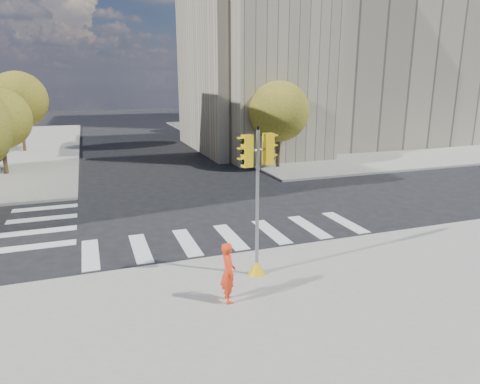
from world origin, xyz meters
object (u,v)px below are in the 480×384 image
Objects in this scene: photographer at (228,272)px; traffic_signal at (257,214)px; lamp_near at (263,101)px; lamp_far at (213,95)px.

traffic_signal is at bearing -43.07° from photographer.
photographer is (-9.89, -21.17, -3.56)m from lamp_near.
photographer is (-1.39, -1.32, -1.14)m from traffic_signal.
photographer is at bearing -115.04° from lamp_near.
lamp_far is 1.72× the size of traffic_signal.
lamp_far reaches higher than photographer.
photographer is (-9.89, -35.17, -3.56)m from lamp_far.
lamp_far is (0.00, 14.00, 0.00)m from lamp_near.
lamp_far is at bearing 90.00° from lamp_near.
traffic_signal is at bearing -113.19° from lamp_near.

